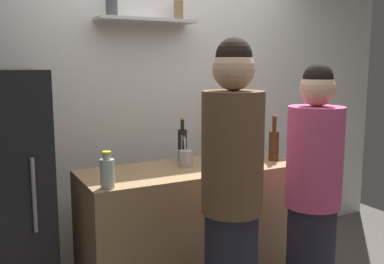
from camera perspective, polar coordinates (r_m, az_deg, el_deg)
back_wall_assembly at (r=3.70m, az=-3.72°, el=3.44°), size 4.80×0.32×2.60m
refrigerator at (r=3.08m, az=-23.84°, el=-7.76°), size 0.60×0.69×1.62m
counter at (r=3.22m, az=0.00°, el=-12.69°), size 1.57×0.62×0.93m
baking_pan at (r=3.35m, az=4.76°, el=-3.10°), size 0.34×0.24×0.05m
utensil_holder at (r=3.10m, az=-0.86°, el=-3.42°), size 0.10×0.10×0.22m
wine_bottle_dark_glass at (r=3.24m, az=-1.26°, el=-1.62°), size 0.07×0.07×0.33m
wine_bottle_amber_glass at (r=3.33m, az=10.64°, el=-1.55°), size 0.08×0.08×0.34m
water_bottle_plastic at (r=2.60m, az=-11.01°, el=-5.16°), size 0.08×0.08×0.22m
person_brown_jacket at (r=2.44m, az=5.22°, el=-9.13°), size 0.34×0.34×1.79m
person_pink_top at (r=2.83m, az=15.49°, el=-8.53°), size 0.34×0.34×1.66m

